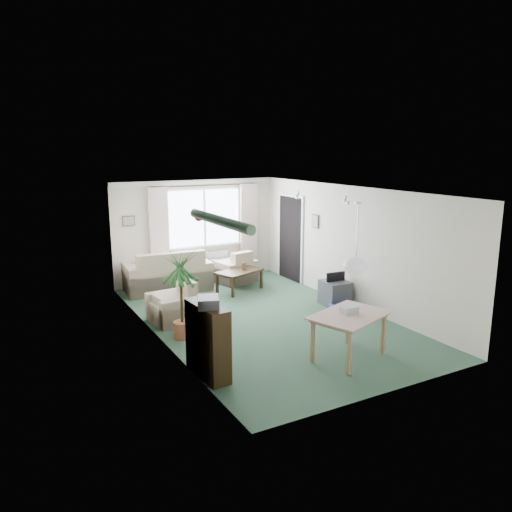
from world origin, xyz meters
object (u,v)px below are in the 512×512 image
houseplant (181,294)px  tv_cube (335,293)px  sofa (167,270)px  armchair_left (173,302)px  armchair_corner (234,266)px  coffee_table (240,281)px  bookshelf (208,341)px  dining_table (349,337)px  pet_bed (345,307)px

houseplant → tv_cube: size_ratio=2.75×
sofa → armchair_left: 2.11m
armchair_corner → armchair_left: 2.92m
armchair_left → coffee_table: bearing=116.2°
houseplant → tv_cube: (3.35, 0.20, -0.51)m
bookshelf → tv_cube: size_ratio=1.90×
armchair_left → bookshelf: 2.42m
sofa → coffee_table: sofa is taller
bookshelf → armchair_left: bearing=77.7°
dining_table → pet_bed: 2.31m
bookshelf → houseplant: 1.56m
sofa → pet_bed: sofa is taller
bookshelf → pet_bed: 3.77m
armchair_corner → pet_bed: size_ratio=1.37×
houseplant → tv_cube: bearing=3.4°
bookshelf → houseplant: (0.19, 1.53, 0.23)m
armchair_left → bookshelf: bookshelf is taller
bookshelf → dining_table: bookshelf is taller
sofa → coffee_table: bearing=152.4°
houseplant → armchair_left: bearing=80.1°
coffee_table → dining_table: 4.06m
coffee_table → dining_table: bearing=-92.9°
sofa → tv_cube: (2.62, -2.69, -0.21)m
coffee_table → pet_bed: (1.18, -2.22, -0.17)m
coffee_table → houseplant: 2.99m
sofa → houseplant: 2.99m
pet_bed → dining_table: bearing=-127.3°
dining_table → houseplant: bearing=133.6°
sofa → dining_table: sofa is taller
pet_bed → armchair_left: bearing=161.7°
armchair_corner → tv_cube: bearing=99.7°
houseplant → dining_table: 2.80m
bookshelf → pet_bed: bookshelf is taller
armchair_corner → houseplant: houseplant is taller
tv_cube → coffee_table: bearing=127.8°
houseplant → armchair_corner: bearing=49.9°
armchair_left → coffee_table: size_ratio=0.79×
sofa → armchair_corner: bearing=-179.7°
coffee_table → houseplant: size_ratio=0.69×
coffee_table → tv_cube: bearing=-56.3°
armchair_corner → houseplant: 3.67m
armchair_corner → tv_cube: armchair_corner is taller
pet_bed → houseplant: bearing=176.9°
tv_cube → sofa: bearing=138.4°
armchair_left → tv_cube: armchair_left is taller
armchair_left → armchair_corner: bearing=126.5°
sofa → dining_table: (1.18, -4.89, -0.12)m
coffee_table → tv_cube: (1.23, -1.85, 0.02)m
coffee_table → pet_bed: bearing=-62.0°
armchair_corner → pet_bed: bearing=96.3°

